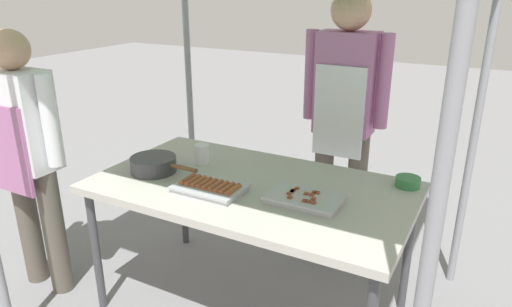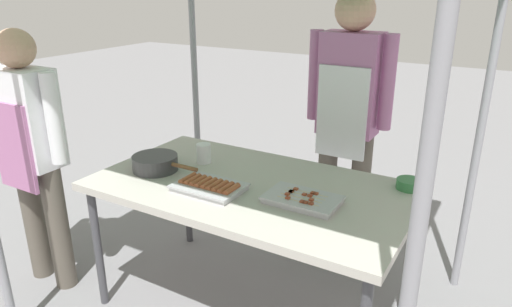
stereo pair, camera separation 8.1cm
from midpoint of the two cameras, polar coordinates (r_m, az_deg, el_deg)
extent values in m
plane|color=slate|center=(2.76, 0.34, -18.17)|extent=(18.00, 18.00, 0.00)
cube|color=#B7B2A8|center=(2.37, 0.37, -4.22)|extent=(1.60, 0.90, 0.04)
cylinder|color=#3F3F44|center=(2.71, -17.96, -10.93)|extent=(0.04, 0.04, 0.71)
cylinder|color=#3F3F44|center=(3.20, -7.68, -5.03)|extent=(0.04, 0.04, 0.71)
cylinder|color=#3F3F44|center=(2.66, 19.08, -11.70)|extent=(0.04, 0.04, 0.71)
cylinder|color=gray|center=(1.24, 20.70, -11.00)|extent=(0.04, 0.04, 2.19)
cylinder|color=gray|center=(3.41, -6.85, 9.67)|extent=(0.04, 0.04, 2.19)
cylinder|color=gray|center=(2.74, 26.95, 5.03)|extent=(0.04, 0.04, 2.19)
cube|color=#ADADB2|center=(2.30, -4.74, -4.31)|extent=(0.32, 0.22, 0.02)
cube|color=#ADADB2|center=(2.29, -4.75, -3.95)|extent=(0.34, 0.23, 0.01)
cylinder|color=#9E512D|center=(2.36, -7.39, -3.07)|extent=(0.03, 0.12, 0.03)
cylinder|color=#9E512D|center=(2.34, -6.74, -3.24)|extent=(0.03, 0.12, 0.03)
cylinder|color=#9E512D|center=(2.32, -6.09, -3.40)|extent=(0.03, 0.12, 0.03)
cylinder|color=#9E512D|center=(2.31, -5.43, -3.57)|extent=(0.03, 0.12, 0.03)
cylinder|color=#9E512D|center=(2.29, -4.76, -3.74)|extent=(0.03, 0.12, 0.03)
cylinder|color=#9E512D|center=(2.27, -4.07, -3.92)|extent=(0.03, 0.12, 0.03)
cylinder|color=#9E512D|center=(2.25, -3.38, -4.10)|extent=(0.03, 0.12, 0.03)
cylinder|color=#9E512D|center=(2.24, -2.67, -4.27)|extent=(0.03, 0.12, 0.03)
cylinder|color=#9E512D|center=(2.22, -1.96, -4.45)|extent=(0.03, 0.12, 0.03)
cube|color=#ADADB2|center=(2.18, 6.77, -5.78)|extent=(0.33, 0.20, 0.02)
cube|color=#ADADB2|center=(2.18, 6.79, -5.40)|extent=(0.34, 0.22, 0.01)
cylinder|color=tan|center=(2.13, 6.20, -5.86)|extent=(0.21, 0.01, 0.01)
cube|color=brown|center=(2.11, 7.83, -6.23)|extent=(0.02, 0.02, 0.02)
cube|color=brown|center=(2.12, 7.18, -6.08)|extent=(0.02, 0.02, 0.02)
cube|color=brown|center=(2.15, 5.00, -5.58)|extent=(0.02, 0.02, 0.02)
cube|color=brown|center=(2.12, 6.77, -5.99)|extent=(0.02, 0.02, 0.02)
cylinder|color=tan|center=(2.16, 6.60, -5.49)|extent=(0.21, 0.01, 0.01)
cube|color=brown|center=(2.18, 4.93, -5.10)|extent=(0.02, 0.02, 0.02)
cube|color=brown|center=(2.14, 7.87, -5.78)|extent=(0.02, 0.02, 0.02)
cylinder|color=tan|center=(2.19, 6.98, -5.13)|extent=(0.21, 0.01, 0.01)
cube|color=brown|center=(2.18, 7.67, -5.28)|extent=(0.02, 0.02, 0.02)
cube|color=brown|center=(2.21, 5.38, -4.77)|extent=(0.02, 0.02, 0.02)
cube|color=brown|center=(2.19, 7.00, -5.13)|extent=(0.02, 0.02, 0.02)
cube|color=brown|center=(2.21, 5.40, -4.77)|extent=(0.02, 0.02, 0.02)
cylinder|color=tan|center=(2.22, 7.36, -4.78)|extent=(0.21, 0.01, 0.01)
cube|color=brown|center=(2.20, 8.40, -5.01)|extent=(0.02, 0.02, 0.02)
cube|color=brown|center=(2.21, 8.03, -4.93)|extent=(0.02, 0.02, 0.02)
cube|color=brown|center=(2.24, 5.92, -4.46)|extent=(0.02, 0.02, 0.02)
cylinder|color=#38383A|center=(2.58, -11.35, -1.13)|extent=(0.25, 0.25, 0.08)
cylinder|color=brown|center=(2.45, -7.80, -1.66)|extent=(0.16, 0.02, 0.02)
cylinder|color=#386B33|center=(2.56, -11.40, -0.48)|extent=(0.23, 0.23, 0.01)
cylinder|color=#33723F|center=(2.44, 19.12, -3.57)|extent=(0.12, 0.12, 0.05)
cylinder|color=white|center=(2.64, -5.54, 0.01)|extent=(0.08, 0.08, 0.11)
cylinder|color=#595147|center=(3.09, 9.33, -4.71)|extent=(0.12, 0.12, 0.85)
cylinder|color=#595147|center=(3.03, 13.22, -5.54)|extent=(0.12, 0.12, 0.85)
cube|color=#B26B9E|center=(2.83, 12.25, 8.29)|extent=(0.34, 0.20, 0.60)
cube|color=white|center=(2.76, 11.29, 4.86)|extent=(0.30, 0.02, 0.54)
cylinder|color=#B26B9E|center=(2.89, 8.13, 9.43)|extent=(0.08, 0.08, 0.54)
cylinder|color=#B26B9E|center=(2.76, 16.66, 8.27)|extent=(0.08, 0.08, 0.54)
sphere|color=tan|center=(2.77, 12.91, 16.71)|extent=(0.23, 0.23, 0.23)
cylinder|color=#595147|center=(3.10, -24.83, -7.33)|extent=(0.12, 0.12, 0.76)
cylinder|color=#595147|center=(2.93, -22.29, -8.50)|extent=(0.12, 0.12, 0.76)
cube|color=white|center=(2.79, -25.44, 3.95)|extent=(0.34, 0.20, 0.54)
cube|color=#B26B9E|center=(2.77, -26.86, 0.69)|extent=(0.30, 0.02, 0.48)
cylinder|color=white|center=(2.96, -27.97, 4.95)|extent=(0.08, 0.08, 0.48)
cylinder|color=white|center=(2.61, -22.73, 3.93)|extent=(0.08, 0.08, 0.48)
sphere|color=tan|center=(2.72, -26.62, 11.43)|extent=(0.20, 0.20, 0.20)
camera|label=1|loc=(0.04, -89.01, 0.37)|focal=32.69mm
camera|label=2|loc=(0.04, 90.99, -0.37)|focal=32.69mm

